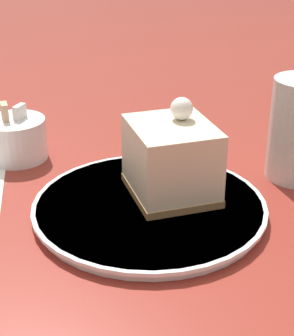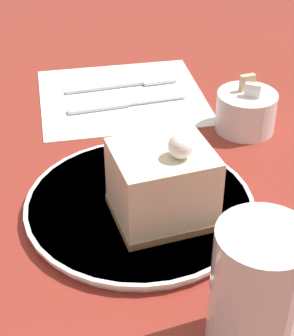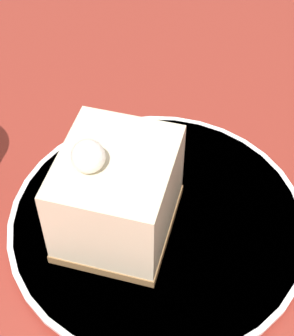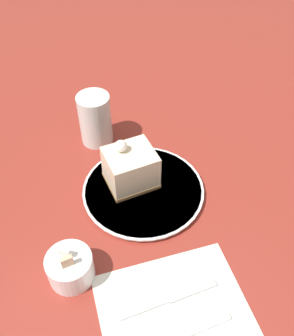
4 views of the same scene
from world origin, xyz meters
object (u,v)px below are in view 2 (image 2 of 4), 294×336
object	(u,v)px
knife	(119,105)
sugar_bowl	(248,111)
cake_slice	(165,184)
fork	(133,83)
drinking_glass	(260,293)
plate	(142,205)

from	to	relation	value
knife	sugar_bowl	bearing A→B (deg)	56.08
cake_slice	fork	bearing A→B (deg)	168.28
knife	drinking_glass	distance (m)	0.43
knife	sugar_bowl	distance (m)	0.19
sugar_bowl	drinking_glass	distance (m)	0.36
cake_slice	drinking_glass	world-z (taller)	drinking_glass
drinking_glass	sugar_bowl	bearing A→B (deg)	169.66
plate	sugar_bowl	distance (m)	0.22
cake_slice	sugar_bowl	bearing A→B (deg)	130.94
fork	plate	bearing A→B (deg)	-12.61
cake_slice	knife	distance (m)	0.27
knife	drinking_glass	world-z (taller)	drinking_glass
plate	knife	bearing A→B (deg)	-174.18
plate	fork	xyz separation A→B (m)	(-0.30, -0.00, -0.00)
cake_slice	sugar_bowl	size ratio (longest dim) A/B	1.49
knife	fork	bearing A→B (deg)	148.50
knife	cake_slice	bearing A→B (deg)	-2.60
sugar_bowl	drinking_glass	bearing A→B (deg)	-10.34
plate	knife	xyz separation A→B (m)	(-0.23, -0.02, -0.00)
cake_slice	fork	world-z (taller)	cake_slice
fork	drinking_glass	world-z (taller)	drinking_glass
plate	drinking_glass	xyz separation A→B (m)	(0.18, 0.08, 0.05)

